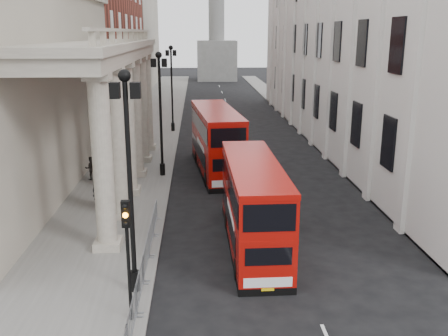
# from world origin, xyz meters

# --- Properties ---
(sidewalk_west) EXTENTS (6.00, 140.00, 0.12)m
(sidewalk_west) POSITION_xyz_m (-3.00, 30.00, 0.06)
(sidewalk_west) COLOR slate
(sidewalk_west) RESTS_ON ground
(sidewalk_east) EXTENTS (3.00, 140.00, 0.12)m
(sidewalk_east) POSITION_xyz_m (13.50, 30.00, 0.06)
(sidewalk_east) COLOR slate
(sidewalk_east) RESTS_ON ground
(kerb) EXTENTS (0.20, 140.00, 0.14)m
(kerb) POSITION_xyz_m (-0.05, 30.00, 0.07)
(kerb) COLOR slate
(kerb) RESTS_ON ground
(brick_building) EXTENTS (9.00, 32.00, 22.00)m
(brick_building) POSITION_xyz_m (-10.50, 48.00, 11.00)
(brick_building) COLOR maroon
(brick_building) RESTS_ON ground
(west_building_far) EXTENTS (9.00, 30.00, 20.00)m
(west_building_far) POSITION_xyz_m (-10.50, 80.00, 10.00)
(west_building_far) COLOR gray
(west_building_far) RESTS_ON ground
(monument_column) EXTENTS (8.00, 8.00, 54.20)m
(monument_column) POSITION_xyz_m (6.00, 92.00, 15.98)
(monument_column) COLOR #60605E
(monument_column) RESTS_ON ground
(lamp_post_south) EXTENTS (1.05, 0.44, 8.32)m
(lamp_post_south) POSITION_xyz_m (-0.60, 4.00, 4.91)
(lamp_post_south) COLOR black
(lamp_post_south) RESTS_ON sidewalk_west
(lamp_post_mid) EXTENTS (1.05, 0.44, 8.32)m
(lamp_post_mid) POSITION_xyz_m (-0.60, 20.00, 4.91)
(lamp_post_mid) COLOR black
(lamp_post_mid) RESTS_ON sidewalk_west
(lamp_post_north) EXTENTS (1.05, 0.44, 8.32)m
(lamp_post_north) POSITION_xyz_m (-0.60, 36.00, 4.91)
(lamp_post_north) COLOR black
(lamp_post_north) RESTS_ON sidewalk_west
(traffic_light) EXTENTS (0.28, 0.33, 4.30)m
(traffic_light) POSITION_xyz_m (-0.50, 1.98, 3.11)
(traffic_light) COLOR black
(traffic_light) RESTS_ON sidewalk_west
(crowd_barriers) EXTENTS (0.50, 18.75, 1.10)m
(crowd_barriers) POSITION_xyz_m (-0.35, 2.23, 0.67)
(crowd_barriers) COLOR gray
(crowd_barriers) RESTS_ON sidewalk_west
(bus_near) EXTENTS (2.38, 9.33, 4.01)m
(bus_near) POSITION_xyz_m (4.35, 8.12, 2.10)
(bus_near) COLOR #A40C07
(bus_near) RESTS_ON ground
(bus_far) EXTENTS (3.57, 10.57, 4.47)m
(bus_far) POSITION_xyz_m (3.17, 21.16, 2.34)
(bus_far) COLOR #A60C07
(bus_far) RESTS_ON ground
(pedestrian_a) EXTENTS (0.72, 0.56, 1.76)m
(pedestrian_a) POSITION_xyz_m (-3.81, 13.89, 1.00)
(pedestrian_a) COLOR black
(pedestrian_a) RESTS_ON sidewalk_west
(pedestrian_b) EXTENTS (0.92, 0.81, 1.57)m
(pedestrian_b) POSITION_xyz_m (-5.27, 19.11, 0.91)
(pedestrian_b) COLOR black
(pedestrian_b) RESTS_ON sidewalk_west
(pedestrian_c) EXTENTS (0.89, 0.68, 1.62)m
(pedestrian_c) POSITION_xyz_m (-3.08, 22.86, 0.93)
(pedestrian_c) COLOR black
(pedestrian_c) RESTS_ON sidewalk_west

